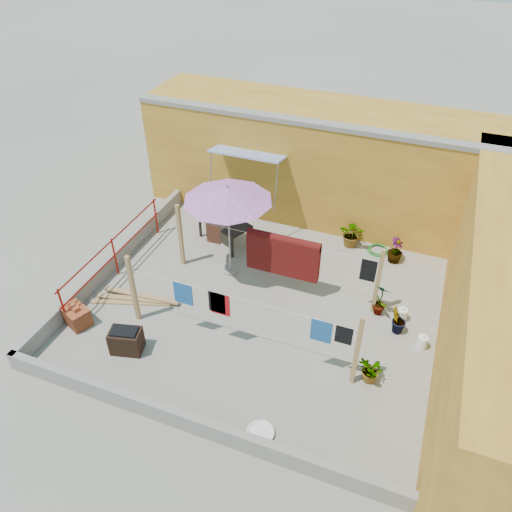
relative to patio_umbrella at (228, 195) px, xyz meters
name	(u,v)px	position (x,y,z in m)	size (l,w,h in m)	color
ground	(261,306)	(1.19, -0.93, -2.29)	(80.00, 80.00, 0.00)	#9E998E
wall_back	(336,164)	(1.69, 3.76, -0.68)	(11.00, 3.27, 3.21)	gold
parapet_front	(191,423)	(1.19, -4.51, -2.07)	(8.30, 0.16, 0.44)	gray
parapet_left	(114,261)	(-2.89, -0.93, -2.07)	(0.16, 7.30, 0.44)	gray
red_railing	(114,251)	(-2.66, -1.13, -1.57)	(0.05, 4.20, 1.10)	maroon
clothesline_rig	(279,262)	(1.41, -0.36, -1.30)	(5.09, 2.35, 1.80)	tan
patio_umbrella	(228,195)	(0.00, 0.00, 0.00)	(2.78, 2.78, 2.55)	gray
outdoor_table	(224,222)	(-0.69, 1.15, -1.64)	(1.72, 1.34, 0.72)	black
brick_stack	(76,316)	(-2.51, -2.97, -2.06)	(0.73, 0.64, 0.53)	#9D4724
lumber_pile	(136,299)	(-1.67, -1.85, -2.23)	(2.06, 0.78, 0.13)	tan
brazier	(126,340)	(-1.00, -3.25, -2.00)	(0.75, 0.59, 0.59)	black
white_basin	(261,433)	(2.40, -4.13, -2.25)	(0.52, 0.52, 0.09)	white
water_jug_a	(422,342)	(4.89, -0.89, -2.13)	(0.23, 0.23, 0.36)	white
water_jug_b	(402,315)	(4.36, -0.18, -2.13)	(0.23, 0.23, 0.37)	white
green_hose	(378,250)	(3.39, 2.27, -2.25)	(0.57, 0.57, 0.08)	#1B7C21
plant_back_a	(352,234)	(2.64, 2.27, -1.91)	(0.68, 0.59, 0.76)	#175317
plant_back_b	(395,250)	(3.85, 1.98, -1.94)	(0.40, 0.40, 0.71)	#175317
plant_right_a	(381,299)	(3.84, -0.16, -1.83)	(0.49, 0.33, 0.92)	#175317
plant_right_b	(398,321)	(4.31, -0.63, -1.94)	(0.39, 0.32, 0.72)	#175317
plant_right_c	(372,371)	(4.03, -2.18, -2.00)	(0.52, 0.45, 0.58)	#175317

